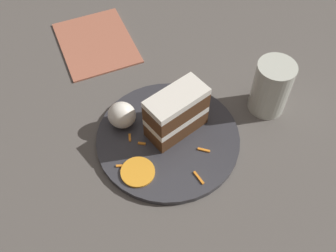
{
  "coord_description": "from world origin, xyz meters",
  "views": [
    {
      "loc": [
        -0.04,
        0.46,
        0.62
      ],
      "look_at": [
        -0.02,
        0.06,
        0.07
      ],
      "focal_mm": 42.0,
      "sensor_mm": 36.0,
      "label": 1
    }
  ],
  "objects_px": {
    "cream_dollop": "(122,115)",
    "drinking_glass": "(270,90)",
    "orange_garnish": "(138,172)",
    "plate": "(168,138)",
    "cake_slice": "(176,113)",
    "menu_card": "(96,43)"
  },
  "relations": [
    {
      "from": "orange_garnish",
      "to": "menu_card",
      "type": "height_order",
      "value": "orange_garnish"
    },
    {
      "from": "drinking_glass",
      "to": "menu_card",
      "type": "distance_m",
      "value": 0.4
    },
    {
      "from": "orange_garnish",
      "to": "cake_slice",
      "type": "bearing_deg",
      "value": -122.97
    },
    {
      "from": "plate",
      "to": "drinking_glass",
      "type": "xyz_separation_m",
      "value": [
        -0.19,
        -0.09,
        0.04
      ]
    },
    {
      "from": "plate",
      "to": "cream_dollop",
      "type": "xyz_separation_m",
      "value": [
        0.08,
        -0.03,
        0.03
      ]
    },
    {
      "from": "cream_dollop",
      "to": "drinking_glass",
      "type": "height_order",
      "value": "drinking_glass"
    },
    {
      "from": "drinking_glass",
      "to": "plate",
      "type": "bearing_deg",
      "value": 25.43
    },
    {
      "from": "cake_slice",
      "to": "menu_card",
      "type": "xyz_separation_m",
      "value": [
        0.18,
        -0.23,
        -0.06
      ]
    },
    {
      "from": "cream_dollop",
      "to": "orange_garnish",
      "type": "height_order",
      "value": "cream_dollop"
    },
    {
      "from": "plate",
      "to": "orange_garnish",
      "type": "distance_m",
      "value": 0.09
    },
    {
      "from": "cake_slice",
      "to": "cream_dollop",
      "type": "xyz_separation_m",
      "value": [
        0.1,
        -0.01,
        -0.02
      ]
    },
    {
      "from": "plate",
      "to": "orange_garnish",
      "type": "relative_size",
      "value": 4.43
    },
    {
      "from": "orange_garnish",
      "to": "drinking_glass",
      "type": "bearing_deg",
      "value": -144.84
    },
    {
      "from": "drinking_glass",
      "to": "orange_garnish",
      "type": "bearing_deg",
      "value": 35.16
    },
    {
      "from": "plate",
      "to": "cream_dollop",
      "type": "height_order",
      "value": "cream_dollop"
    },
    {
      "from": "cake_slice",
      "to": "menu_card",
      "type": "bearing_deg",
      "value": 176.23
    },
    {
      "from": "plate",
      "to": "cake_slice",
      "type": "distance_m",
      "value": 0.06
    },
    {
      "from": "cake_slice",
      "to": "cream_dollop",
      "type": "bearing_deg",
      "value": -135.62
    },
    {
      "from": "orange_garnish",
      "to": "menu_card",
      "type": "xyz_separation_m",
      "value": [
        0.12,
        -0.33,
        -0.01
      ]
    },
    {
      "from": "orange_garnish",
      "to": "menu_card",
      "type": "bearing_deg",
      "value": -69.59
    },
    {
      "from": "orange_garnish",
      "to": "plate",
      "type": "bearing_deg",
      "value": -122.1
    },
    {
      "from": "plate",
      "to": "cream_dollop",
      "type": "distance_m",
      "value": 0.09
    }
  ]
}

